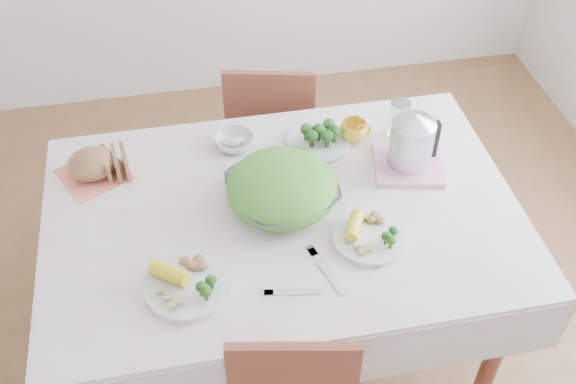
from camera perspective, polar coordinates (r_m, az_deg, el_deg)
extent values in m
plane|color=brown|center=(2.73, -0.34, -12.79)|extent=(3.60, 3.60, 0.00)
cube|color=brown|center=(2.43, -0.38, -7.95)|extent=(1.40, 0.90, 0.75)
cube|color=white|center=(2.14, -0.42, -1.67)|extent=(1.50, 1.00, 0.01)
cube|color=brown|center=(2.95, -1.33, 5.91)|extent=(0.45, 0.45, 0.84)
imported|color=white|center=(2.13, -0.50, -0.07)|extent=(0.41, 0.41, 0.08)
cylinder|color=white|center=(1.94, -8.47, -7.84)|extent=(0.35, 0.35, 0.02)
cylinder|color=white|center=(2.06, 6.93, -3.76)|extent=(0.33, 0.33, 0.02)
cylinder|color=beige|center=(2.37, 2.58, 4.27)|extent=(0.29, 0.29, 0.02)
cube|color=#FF7A5F|center=(2.34, -16.08, 1.44)|extent=(0.27, 0.27, 0.00)
ellipsoid|color=brown|center=(2.31, -16.35, 2.46)|extent=(0.18, 0.17, 0.09)
imported|color=white|center=(2.36, -4.57, 4.26)|extent=(0.15, 0.15, 0.04)
imported|color=yellow|center=(2.38, 5.58, 5.16)|extent=(0.11, 0.11, 0.07)
cylinder|color=white|center=(2.41, 9.36, 6.09)|extent=(0.08, 0.08, 0.14)
cube|color=pink|center=(2.32, 10.10, 2.39)|extent=(0.27, 0.27, 0.02)
cylinder|color=#B2B5BA|center=(2.25, 10.45, 4.53)|extent=(0.19, 0.19, 0.20)
cube|color=silver|center=(1.97, 3.33, -6.71)|extent=(0.08, 0.20, 0.00)
cube|color=silver|center=(2.05, 7.06, -4.48)|extent=(0.04, 0.18, 0.00)
cube|color=silver|center=(1.92, 0.53, -8.46)|extent=(0.17, 0.05, 0.00)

